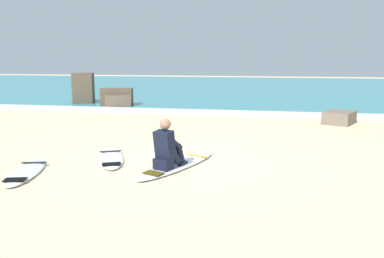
% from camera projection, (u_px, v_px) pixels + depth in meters
% --- Properties ---
extents(ground_plane, '(80.00, 80.00, 0.00)m').
position_uv_depth(ground_plane, '(186.00, 162.00, 8.23)').
color(ground_plane, beige).
extents(sea, '(80.00, 28.00, 0.10)m').
position_uv_depth(sea, '(247.00, 87.00, 28.47)').
color(sea, teal).
rests_on(sea, ground).
extents(breaking_foam, '(80.00, 0.90, 0.11)m').
position_uv_depth(breaking_foam, '(226.00, 113.00, 15.24)').
color(breaking_foam, white).
rests_on(breaking_foam, ground).
extents(surfboard_main, '(1.40, 2.58, 0.08)m').
position_uv_depth(surfboard_main, '(178.00, 165.00, 7.90)').
color(surfboard_main, silver).
rests_on(surfboard_main, ground).
extents(surfer_seated, '(0.57, 0.77, 0.95)m').
position_uv_depth(surfer_seated, '(167.00, 149.00, 7.51)').
color(surfer_seated, black).
rests_on(surfer_seated, surfboard_main).
extents(surfboard_spare_near, '(1.20, 1.88, 0.08)m').
position_uv_depth(surfboard_spare_near, '(111.00, 158.00, 8.40)').
color(surfboard_spare_near, silver).
rests_on(surfboard_spare_near, ground).
extents(surfboard_spare_far, '(1.04, 1.95, 0.08)m').
position_uv_depth(surfboard_spare_far, '(26.00, 172.00, 7.42)').
color(surfboard_spare_far, silver).
rests_on(surfboard_spare_far, ground).
extents(rock_outcrop_distant, '(3.25, 2.07, 1.46)m').
position_uv_depth(rock_outcrop_distant, '(100.00, 94.00, 17.70)').
color(rock_outcrop_distant, brown).
rests_on(rock_outcrop_distant, ground).
extents(shoreline_rock, '(1.22, 1.34, 0.41)m').
position_uv_depth(shoreline_rock, '(339.00, 118.00, 13.01)').
color(shoreline_rock, '#756656').
rests_on(shoreline_rock, ground).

